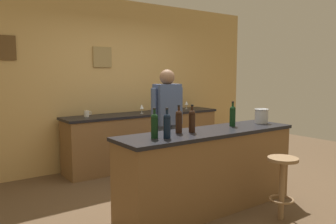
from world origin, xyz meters
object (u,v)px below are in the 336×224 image
object	(u,v)px
bar_stool	(282,178)
wine_bottle_d	(192,120)
ice_bucket	(261,116)
wine_glass_a	(142,107)
wine_bottle_a	(155,125)
wine_glass_b	(162,105)
wine_bottle_e	(233,115)
bartender	(167,119)
coffee_mug	(87,114)
wine_glass_c	(187,103)
wine_bottle_b	(167,125)
wine_bottle_c	(179,121)

from	to	relation	value
bar_stool	wine_bottle_d	bearing A→B (deg)	133.51
ice_bucket	wine_glass_a	distance (m)	2.06
wine_bottle_a	wine_glass_b	world-z (taller)	wine_bottle_a
wine_bottle_e	ice_bucket	xyz separation A→B (m)	(0.50, -0.04, -0.04)
wine_bottle_a	ice_bucket	world-z (taller)	wine_bottle_a
wine_bottle_a	wine_bottle_e	xyz separation A→B (m)	(1.21, 0.09, 0.00)
bartender	coffee_mug	world-z (taller)	bartender
wine_glass_b	wine_glass_a	bearing A→B (deg)	-166.70
wine_bottle_d	wine_glass_a	size ratio (longest dim) A/B	1.97
wine_bottle_a	wine_bottle_e	world-z (taller)	same
wine_glass_c	wine_bottle_d	bearing A→B (deg)	-127.37
bartender	wine_bottle_d	world-z (taller)	bartender
wine_bottle_a	wine_bottle_d	xyz separation A→B (m)	(0.53, 0.05, 0.00)
ice_bucket	wine_glass_b	xyz separation A→B (m)	(-0.15, 2.07, -0.01)
wine_bottle_b	coffee_mug	world-z (taller)	wine_bottle_b
wine_bottle_a	wine_glass_c	xyz separation A→B (m)	(2.11, 2.13, -0.05)
bartender	coffee_mug	xyz separation A→B (m)	(-0.71, 1.15, 0.01)
wine_glass_a	coffee_mug	size ratio (longest dim) A/B	1.24
bar_stool	wine_glass_c	bearing A→B (deg)	71.74
wine_bottle_d	wine_glass_b	bearing A→B (deg)	63.69
bar_stool	wine_bottle_c	distance (m)	1.26
wine_bottle_b	wine_bottle_e	xyz separation A→B (m)	(1.10, 0.16, 0.00)
bartender	wine_glass_b	bearing A→B (deg)	58.61
wine_bottle_c	ice_bucket	size ratio (longest dim) A/B	1.63
bartender	wine_bottle_b	world-z (taller)	bartender
wine_bottle_b	wine_bottle_c	size ratio (longest dim) A/B	1.00
wine_bottle_a	wine_bottle_c	world-z (taller)	same
wine_bottle_a	wine_glass_c	world-z (taller)	wine_bottle_a
wine_bottle_d	bartender	bearing A→B (deg)	70.34
wine_bottle_b	wine_glass_c	distance (m)	2.98
wine_bottle_e	wine_glass_a	xyz separation A→B (m)	(-0.14, 1.92, -0.05)
wine_bottle_a	wine_bottle_c	size ratio (longest dim) A/B	1.00
wine_bottle_d	wine_glass_a	xyz separation A→B (m)	(0.54, 1.96, -0.05)
bartender	wine_bottle_e	xyz separation A→B (m)	(0.34, -0.90, 0.12)
bar_stool	wine_glass_c	distance (m)	2.98
wine_bottle_c	ice_bucket	bearing A→B (deg)	-1.85
bartender	bar_stool	world-z (taller)	bartender
wine_bottle_e	coffee_mug	size ratio (longest dim) A/B	2.45
bartender	wine_bottle_c	xyz separation A→B (m)	(-0.48, -0.90, 0.12)
bar_stool	wine_bottle_e	bearing A→B (deg)	89.11
wine_glass_a	wine_glass_c	world-z (taller)	same
wine_bottle_b	wine_glass_c	world-z (taller)	wine_bottle_b
wine_glass_c	coffee_mug	distance (m)	1.96
wine_glass_b	bar_stool	bearing A→B (deg)	-97.31
wine_bottle_b	wine_bottle_a	bearing A→B (deg)	144.32
wine_bottle_b	wine_glass_a	distance (m)	2.29
bar_stool	wine_bottle_b	distance (m)	1.38
wine_bottle_e	coffee_mug	world-z (taller)	wine_bottle_e
wine_glass_c	coffee_mug	size ratio (longest dim) A/B	1.24
wine_bottle_b	wine_bottle_d	world-z (taller)	same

